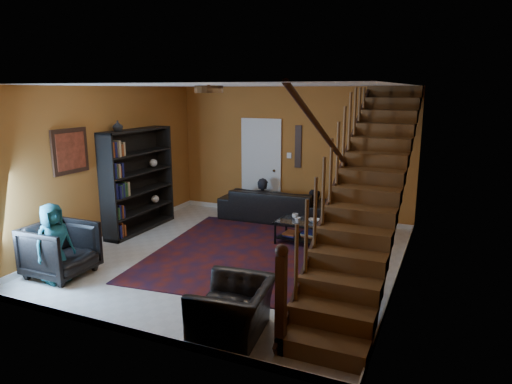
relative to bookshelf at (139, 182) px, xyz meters
The scene contains 21 objects.
floor 2.66m from the bookshelf, 14.01° to the right, with size 5.50×5.50×0.00m, color beige.
room 1.59m from the bookshelf, 34.27° to the left, with size 5.50×5.50×5.50m.
staircase 4.59m from the bookshelf, ahead, with size 0.95×5.02×3.18m.
bookshelf is the anchor object (origin of this frame).
door 2.73m from the bookshelf, 51.26° to the left, with size 0.82×0.05×2.05m, color silver.
framed_picture 1.70m from the bookshelf, 96.28° to the right, with size 0.04×0.74×0.74m, color maroon.
wall_hanging 3.38m from the bookshelf, 39.82° to the left, with size 0.14×0.03×0.90m, color black.
ceiling_fixture 3.30m from the bookshelf, 30.20° to the right, with size 0.40×0.40×0.10m, color #3F2814.
rug 2.80m from the bookshelf, ahead, with size 3.24×3.71×0.02m, color #49130D.
sofa 2.85m from the bookshelf, 37.63° to the left, with size 2.31×0.90×0.67m, color black.
armchair_left 2.45m from the bookshelf, 81.43° to the right, with size 0.86×0.88×0.80m, color black.
armchair_right 4.54m from the bookshelf, 39.34° to the right, with size 0.95×0.83×0.62m, color black.
person_adult_a 2.68m from the bookshelf, 42.74° to the left, with size 0.49×0.32×1.34m, color black.
person_adult_b 3.59m from the bookshelf, 30.06° to the left, with size 0.58×0.45×1.18m, color black.
person_child 2.62m from the bookshelf, 79.90° to the right, with size 0.57×0.37×1.17m, color #1B5666.
coffee_table 3.43m from the bookshelf, ahead, with size 1.15×0.74×0.42m.
cup_a 3.13m from the bookshelf, 11.17° to the left, with size 0.12×0.12×0.09m, color #999999.
cup_b 3.23m from the bookshelf, ahead, with size 0.11×0.11×0.10m, color #999999.
bowl 3.49m from the bookshelf, ahead, with size 0.20×0.20×0.05m, color #999999.
vase 1.24m from the bookshelf, 90.00° to the right, with size 0.18×0.18×0.19m, color #999999.
popcorn_bucket 2.65m from the bookshelf, 83.00° to the right, with size 0.13×0.13×0.14m, color red.
Camera 1 is at (3.21, -6.48, 2.73)m, focal length 32.00 mm.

